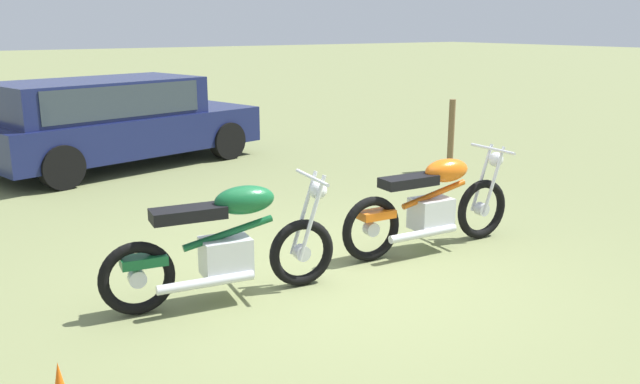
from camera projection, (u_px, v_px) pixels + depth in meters
The scene contains 5 objects.
ground_plane at pixel (338, 277), 6.12m from camera, with size 120.00×120.00×0.00m, color olive.
motorcycle_green at pixel (226, 244), 5.53m from camera, with size 2.04×0.64×1.02m.
motorcycle_orange at pixel (432, 204), 6.79m from camera, with size 2.10×0.64×1.02m.
car_navy at pixel (112, 116), 10.63m from camera, with size 4.67×2.73×1.43m.
fence_post_wooden at pixel (451, 135), 10.51m from camera, with size 0.10×0.10×1.13m, color brown.
Camera 1 is at (-3.29, -4.71, 2.27)m, focal length 37.17 mm.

